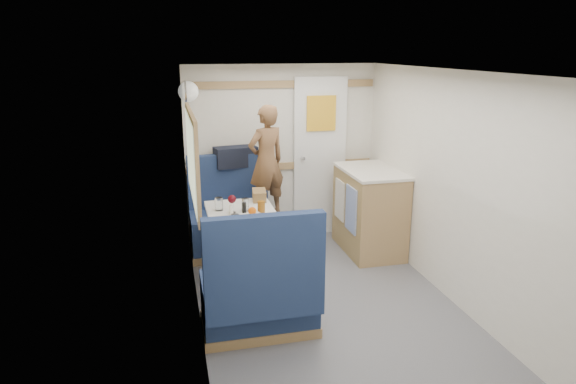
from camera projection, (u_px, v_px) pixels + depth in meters
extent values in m
plane|color=#515156|center=(344.00, 331.00, 4.07)|extent=(4.50, 4.50, 0.00)
plane|color=silver|center=(353.00, 74.00, 3.53)|extent=(4.50, 4.50, 0.00)
cube|color=silver|center=(282.00, 153.00, 5.91)|extent=(2.20, 0.02, 2.00)
cube|color=silver|center=(198.00, 223.00, 3.56)|extent=(0.02, 4.50, 2.00)
cube|color=silver|center=(480.00, 202.00, 4.05)|extent=(0.02, 4.50, 2.00)
cube|color=olive|center=(282.00, 166.00, 5.93)|extent=(2.15, 0.02, 0.08)
cube|color=olive|center=(282.00, 84.00, 5.68)|extent=(2.15, 0.02, 0.08)
cube|color=#A9B196|center=(192.00, 158.00, 4.43)|extent=(0.04, 1.30, 0.72)
cube|color=white|center=(320.00, 158.00, 6.00)|extent=(0.62, 0.04, 1.86)
cube|color=gold|center=(321.00, 113.00, 5.83)|extent=(0.34, 0.03, 0.40)
cylinder|color=silver|center=(303.00, 158.00, 5.90)|extent=(0.04, 0.10, 0.04)
cube|color=white|center=(242.00, 215.00, 4.67)|extent=(0.62, 0.92, 0.04)
cylinder|color=silver|center=(243.00, 251.00, 4.77)|extent=(0.08, 0.08, 0.66)
cylinder|color=silver|center=(244.00, 284.00, 4.86)|extent=(0.36, 0.36, 0.03)
cube|color=#17274A|center=(233.00, 234.00, 5.55)|extent=(0.88, 0.50, 0.45)
cube|color=#17274A|center=(228.00, 190.00, 5.70)|extent=(0.88, 0.10, 0.80)
cube|color=olive|center=(233.00, 250.00, 5.60)|extent=(0.90, 0.52, 0.08)
cube|color=#17274A|center=(259.00, 303.00, 4.06)|extent=(0.88, 0.50, 0.45)
cube|color=#17274A|center=(265.00, 268.00, 3.68)|extent=(0.88, 0.10, 0.80)
cube|color=olive|center=(259.00, 324.00, 4.11)|extent=(0.90, 0.52, 0.08)
cube|color=olive|center=(227.00, 169.00, 5.67)|extent=(0.90, 0.14, 0.04)
sphere|color=white|center=(188.00, 92.00, 5.10)|extent=(0.20, 0.20, 0.20)
cube|color=olive|center=(369.00, 212.00, 5.58)|extent=(0.54, 0.90, 0.90)
cube|color=silver|center=(371.00, 171.00, 5.46)|extent=(0.56, 0.92, 0.03)
cube|color=#5972B2|center=(351.00, 210.00, 5.33)|extent=(0.01, 0.30, 0.48)
cube|color=silver|center=(340.00, 200.00, 5.66)|extent=(0.01, 0.28, 0.44)
imported|color=brown|center=(266.00, 161.00, 5.31)|extent=(0.50, 0.43, 1.17)
cube|color=black|center=(236.00, 157.00, 5.66)|extent=(0.49, 0.29, 0.22)
cube|color=white|center=(252.00, 220.00, 4.46)|extent=(0.36, 0.41, 0.02)
sphere|color=orange|center=(252.00, 211.00, 4.55)|extent=(0.07, 0.07, 0.07)
cube|color=#F4DC8D|center=(244.00, 222.00, 4.33)|extent=(0.10, 0.07, 0.03)
cylinder|color=white|center=(232.00, 212.00, 4.68)|extent=(0.06, 0.06, 0.01)
cylinder|color=white|center=(232.00, 207.00, 4.66)|extent=(0.01, 0.01, 0.10)
sphere|color=#440710|center=(232.00, 199.00, 4.64)|extent=(0.08, 0.08, 0.08)
cylinder|color=white|center=(235.00, 221.00, 4.28)|extent=(0.07, 0.07, 0.11)
cylinder|color=white|center=(219.00, 204.00, 4.73)|extent=(0.08, 0.08, 0.12)
cylinder|color=white|center=(245.00, 205.00, 4.73)|extent=(0.07, 0.07, 0.12)
cylinder|color=brown|center=(261.00, 207.00, 4.67)|extent=(0.07, 0.07, 0.11)
cylinder|color=black|center=(244.00, 208.00, 4.66)|extent=(0.04, 0.04, 0.10)
cylinder|color=white|center=(231.00, 209.00, 4.62)|extent=(0.04, 0.04, 0.10)
cube|color=brown|center=(259.00, 195.00, 5.06)|extent=(0.16, 0.25, 0.10)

